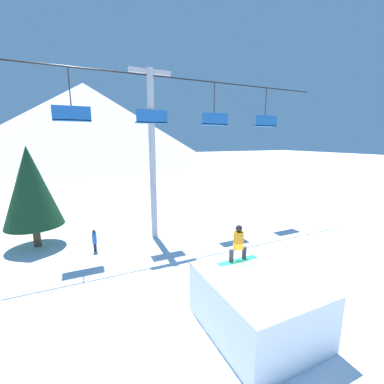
{
  "coord_description": "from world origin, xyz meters",
  "views": [
    {
      "loc": [
        -4.53,
        -6.35,
        5.97
      ],
      "look_at": [
        0.38,
        4.12,
        3.62
      ],
      "focal_mm": 24.0,
      "sensor_mm": 36.0,
      "label": 1
    }
  ],
  "objects_px": {
    "pine_tree_near": "(31,187)",
    "distant_skier": "(95,240)",
    "snow_ramp": "(257,304)",
    "snowboarder": "(238,243)"
  },
  "relations": [
    {
      "from": "snow_ramp",
      "to": "distant_skier",
      "type": "xyz_separation_m",
      "value": [
        -4.14,
        8.44,
        -0.24
      ]
    },
    {
      "from": "pine_tree_near",
      "to": "snow_ramp",
      "type": "bearing_deg",
      "value": -56.32
    },
    {
      "from": "snow_ramp",
      "to": "snowboarder",
      "type": "relative_size",
      "value": 2.34
    },
    {
      "from": "pine_tree_near",
      "to": "distant_skier",
      "type": "height_order",
      "value": "pine_tree_near"
    },
    {
      "from": "pine_tree_near",
      "to": "distant_skier",
      "type": "bearing_deg",
      "value": -36.46
    },
    {
      "from": "snow_ramp",
      "to": "pine_tree_near",
      "type": "xyz_separation_m",
      "value": [
        -7.06,
        10.6,
        2.54
      ]
    },
    {
      "from": "snow_ramp",
      "to": "pine_tree_near",
      "type": "bearing_deg",
      "value": 123.68
    },
    {
      "from": "pine_tree_near",
      "to": "distant_skier",
      "type": "distance_m",
      "value": 4.58
    },
    {
      "from": "snow_ramp",
      "to": "snowboarder",
      "type": "bearing_deg",
      "value": 86.79
    },
    {
      "from": "snow_ramp",
      "to": "pine_tree_near",
      "type": "distance_m",
      "value": 12.99
    }
  ]
}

